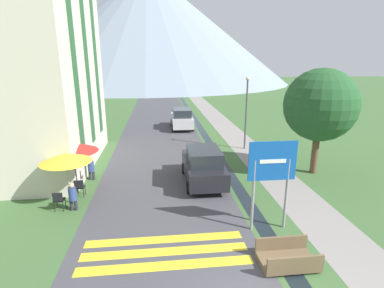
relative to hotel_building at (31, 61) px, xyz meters
The scene contains 23 objects.
ground_plane 13.72m from the hotel_building, 40.41° to the left, with size 160.00×160.00×0.00m, color #3D6033.
road 20.19m from the hotel_building, 69.04° to the left, with size 6.40×60.00×0.01m.
footpath 23.00m from the hotel_building, 54.17° to the left, with size 2.20×60.00×0.01m.
drainage_channel 21.73m from the hotel_building, 59.52° to the left, with size 0.60×60.00×0.00m.
crosswalk_marking 13.00m from the hotel_building, 53.29° to the right, with size 5.44×1.84×0.01m.
mountain_distant 68.92m from the hotel_building, 85.97° to the left, with size 73.87×73.87×28.78m.
hotel_building is the anchor object (origin of this frame).
road_sign 14.04m from the hotel_building, 37.53° to the right, with size 1.73×0.11×3.37m.
footbridge 15.87m from the hotel_building, 44.21° to the right, with size 1.70×1.10×0.65m.
parked_car_near 10.96m from the hotel_building, 22.17° to the right, with size 1.94×4.15×1.82m.
parked_car_far 13.57m from the hotel_building, 44.91° to the left, with size 1.91×4.13×1.82m.
cafe_chair_far_right 6.37m from the hotel_building, 37.83° to the right, with size 0.40×0.40×0.85m.
cafe_chair_near_left 7.88m from the hotel_building, 56.29° to the right, with size 0.40×0.40×0.85m.
cafe_chair_far_left 6.33m from the hotel_building, 39.30° to the right, with size 0.40×0.40×0.85m.
cafe_chair_middle 7.05m from the hotel_building, 51.69° to the right, with size 0.40×0.40×0.85m.
cafe_chair_nearest 8.51m from the hotel_building, 66.38° to the right, with size 0.40×0.40×0.85m.
cafe_umbrella_front_yellow 7.14m from the hotel_building, 61.36° to the right, with size 2.14×2.14×2.28m.
cafe_umbrella_middle_red 5.74m from the hotel_building, 50.68° to the right, with size 2.44×2.44×2.20m.
person_seated_near 8.61m from the hotel_building, 61.94° to the right, with size 0.32×0.32×1.23m.
person_standing_terrace 7.10m from the hotel_building, 56.78° to the right, with size 0.32×0.32×1.81m.
person_seated_far 6.78m from the hotel_building, 39.30° to the right, with size 0.32×0.32×1.21m.
streetlamp 13.30m from the hotel_building, ahead, with size 0.28×0.28×4.99m.
tree_by_path 15.71m from the hotel_building, 11.20° to the right, with size 3.81×3.81×5.68m.
Camera 1 is at (-2.58, -5.76, 6.08)m, focal length 28.00 mm.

